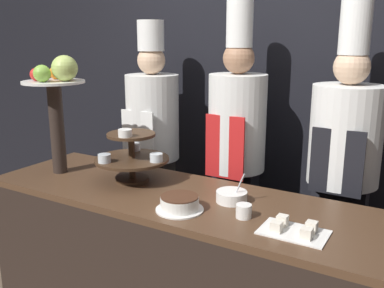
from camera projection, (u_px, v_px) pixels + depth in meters
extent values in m
cube|color=black|center=(260.00, 78.00, 2.90)|extent=(10.00, 0.06, 2.80)
cube|color=black|center=(183.00, 276.00, 2.29)|extent=(2.19, 0.66, 0.85)
cube|color=#4C3321|center=(182.00, 199.00, 2.19)|extent=(2.19, 0.66, 0.03)
cylinder|color=#3D2819|center=(133.00, 179.00, 2.41)|extent=(0.19, 0.19, 0.02)
cylinder|color=#3D2819|center=(132.00, 157.00, 2.38)|extent=(0.04, 0.04, 0.27)
cylinder|color=#3D2819|center=(132.00, 159.00, 2.38)|extent=(0.41, 0.41, 0.02)
cylinder|color=#3D2819|center=(131.00, 135.00, 2.34)|extent=(0.27, 0.27, 0.02)
cylinder|color=silver|center=(104.00, 158.00, 2.29)|extent=(0.07, 0.07, 0.04)
cylinder|color=green|center=(105.00, 159.00, 2.29)|extent=(0.06, 0.06, 0.03)
cylinder|color=silver|center=(156.00, 158.00, 2.30)|extent=(0.07, 0.07, 0.04)
cylinder|color=red|center=(156.00, 159.00, 2.30)|extent=(0.06, 0.06, 0.03)
cylinder|color=silver|center=(134.00, 147.00, 2.53)|extent=(0.07, 0.07, 0.04)
cylinder|color=gold|center=(134.00, 148.00, 2.53)|extent=(0.06, 0.06, 0.03)
cylinder|color=white|center=(125.00, 133.00, 2.25)|extent=(0.07, 0.07, 0.04)
cylinder|color=#2D231E|center=(57.00, 129.00, 2.50)|extent=(0.08, 0.08, 0.53)
cylinder|color=white|center=(53.00, 82.00, 2.43)|extent=(0.35, 0.35, 0.01)
sphere|color=#ADC160|center=(65.00, 68.00, 2.38)|extent=(0.14, 0.14, 0.14)
sphere|color=orange|center=(68.00, 72.00, 2.47)|extent=(0.09, 0.09, 0.09)
sphere|color=orange|center=(56.00, 73.00, 2.50)|extent=(0.08, 0.08, 0.08)
sphere|color=red|center=(36.00, 74.00, 2.40)|extent=(0.07, 0.07, 0.07)
sphere|color=#84B742|center=(42.00, 73.00, 2.34)|extent=(0.10, 0.10, 0.10)
cylinder|color=white|center=(180.00, 210.00, 2.00)|extent=(0.23, 0.23, 0.01)
cylinder|color=white|center=(180.00, 203.00, 1.99)|extent=(0.18, 0.18, 0.06)
cylinder|color=#472819|center=(180.00, 197.00, 1.98)|extent=(0.18, 0.18, 0.01)
cylinder|color=white|center=(244.00, 211.00, 1.91)|extent=(0.07, 0.07, 0.06)
cube|color=white|center=(294.00, 232.00, 1.77)|extent=(0.28, 0.18, 0.01)
cube|color=silver|center=(277.00, 227.00, 1.76)|extent=(0.04, 0.04, 0.04)
cube|color=silver|center=(306.00, 234.00, 1.70)|extent=(0.04, 0.04, 0.04)
cube|color=silver|center=(282.00, 220.00, 1.82)|extent=(0.04, 0.04, 0.04)
cube|color=silver|center=(311.00, 227.00, 1.76)|extent=(0.04, 0.04, 0.04)
cylinder|color=white|center=(232.00, 196.00, 2.10)|extent=(0.15, 0.15, 0.05)
cylinder|color=#BCBCC1|center=(240.00, 184.00, 2.06)|extent=(0.05, 0.01, 0.11)
cube|color=#38332D|center=(155.00, 212.00, 3.15)|extent=(0.27, 0.15, 0.83)
cylinder|color=silver|center=(153.00, 117.00, 2.97)|extent=(0.37, 0.37, 0.59)
cube|color=white|center=(138.00, 139.00, 2.86)|extent=(0.26, 0.01, 0.38)
sphere|color=#DBB28E|center=(151.00, 60.00, 2.88)|extent=(0.19, 0.19, 0.19)
cylinder|color=white|center=(151.00, 36.00, 2.84)|extent=(0.18, 0.18, 0.20)
cube|color=black|center=(234.00, 230.00, 2.83)|extent=(0.27, 0.15, 0.85)
cylinder|color=silver|center=(237.00, 123.00, 2.65)|extent=(0.36, 0.36, 0.60)
cube|color=red|center=(225.00, 147.00, 2.54)|extent=(0.25, 0.01, 0.38)
sphere|color=#A37556|center=(239.00, 58.00, 2.55)|extent=(0.19, 0.19, 0.19)
cylinder|color=white|center=(240.00, 22.00, 2.50)|extent=(0.16, 0.16, 0.30)
cube|color=black|center=(335.00, 253.00, 2.50)|extent=(0.29, 0.16, 0.88)
cylinder|color=white|center=(346.00, 135.00, 2.33)|extent=(0.39, 0.39, 0.55)
cube|color=black|center=(336.00, 163.00, 2.20)|extent=(0.27, 0.01, 0.35)
sphere|color=#DBB28E|center=(352.00, 67.00, 2.24)|extent=(0.19, 0.19, 0.19)
cylinder|color=white|center=(355.00, 28.00, 2.19)|extent=(0.16, 0.16, 0.27)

